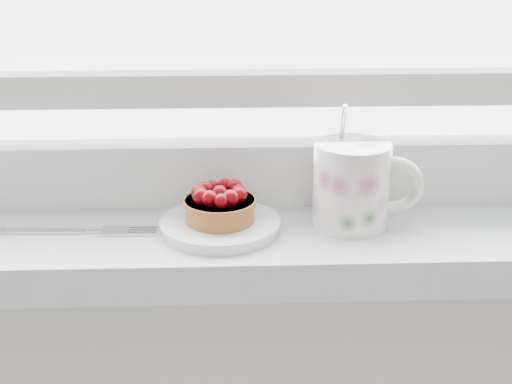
{
  "coord_description": "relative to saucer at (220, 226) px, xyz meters",
  "views": [
    {
      "loc": [
        -0.01,
        1.21,
        1.24
      ],
      "look_at": [
        0.02,
        1.88,
        0.98
      ],
      "focal_mm": 50.0,
      "sensor_mm": 36.0,
      "label": 1
    }
  ],
  "objects": [
    {
      "name": "fork",
      "position": [
        -0.15,
        0.0,
        -0.0
      ],
      "size": [
        0.18,
        0.02,
        0.0
      ],
      "color": "silver",
      "rests_on": "windowsill"
    },
    {
      "name": "floral_mug",
      "position": [
        0.14,
        0.01,
        0.04
      ],
      "size": [
        0.12,
        0.09,
        0.13
      ],
      "color": "white",
      "rests_on": "windowsill"
    },
    {
      "name": "saucer",
      "position": [
        0.0,
        0.0,
        0.0
      ],
      "size": [
        0.12,
        0.12,
        0.01
      ],
      "primitive_type": "cylinder",
      "color": "white",
      "rests_on": "windowsill"
    },
    {
      "name": "raspberry_tart",
      "position": [
        -0.0,
        0.0,
        0.02
      ],
      "size": [
        0.07,
        0.07,
        0.04
      ],
      "color": "brown",
      "rests_on": "saucer"
    }
  ]
}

